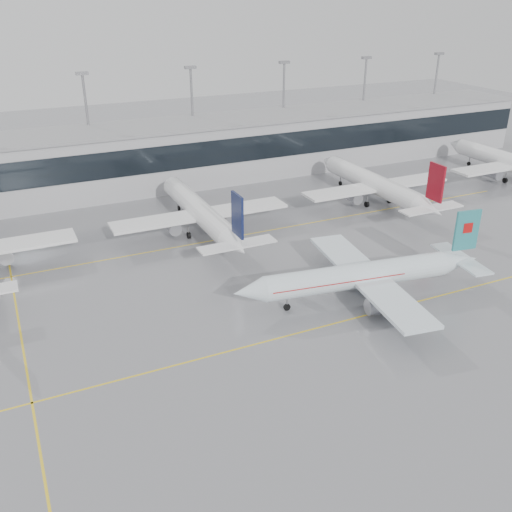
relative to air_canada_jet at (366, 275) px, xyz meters
name	(u,v)px	position (x,y,z in m)	size (l,w,h in m)	color
ground	(299,333)	(-11.95, -3.80, -3.38)	(320.00, 320.00, 0.00)	gray
taxi_line_main	(299,333)	(-11.95, -3.80, -3.37)	(120.00, 0.25, 0.01)	yellow
taxi_line_north	(209,241)	(-11.95, 26.20, -3.37)	(120.00, 0.25, 0.01)	yellow
taxi_line_cross	(20,329)	(-41.95, 11.20, -3.37)	(0.25, 60.00, 0.01)	yellow
terminal	(153,157)	(-11.95, 58.20, 2.62)	(180.00, 15.00, 12.00)	#A9A9AD
terminal_glass	(163,159)	(-11.95, 50.65, 4.12)	(180.00, 0.20, 5.00)	black
terminal_roof	(150,127)	(-11.95, 58.20, 8.82)	(182.00, 16.00, 0.40)	gray
light_masts	(142,115)	(-11.95, 64.20, 9.97)	(156.40, 1.00, 22.60)	gray
air_canada_jet	(366,275)	(0.00, 0.00, 0.00)	(34.79, 27.58, 10.73)	white
parked_jet_c	(201,212)	(-11.95, 29.89, 0.33)	(29.64, 36.96, 11.72)	white
parked_jet_d	(376,185)	(23.05, 29.89, 0.33)	(29.64, 36.96, 11.72)	white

